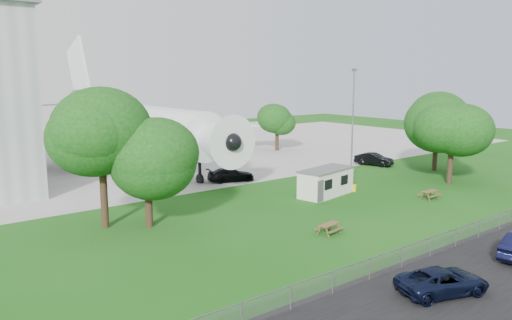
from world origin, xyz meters
TOP-DOWN VIEW (x-y plane):
  - ground at (0.00, 0.00)m, footprint 160.00×160.00m
  - asphalt_strip at (0.00, -13.00)m, footprint 120.00×8.00m
  - concrete_apron at (0.00, 38.00)m, footprint 120.00×46.00m
  - airliner at (-2.00, 35.86)m, footprint 46.36×47.73m
  - site_cabin at (4.72, 6.29)m, footprint 6.95×3.81m
  - picnic_west at (-3.72, -2.25)m, footprint 2.05×1.81m
  - picnic_east at (11.44, -0.72)m, footprint 1.83×1.54m
  - fence at (0.00, -9.50)m, footprint 58.00×0.04m
  - lamp_mast at (8.20, 6.20)m, footprint 0.16×0.16m
  - tree_west_big at (-16.04, 9.48)m, footprint 8.05×8.05m
  - tree_west_small at (-13.33, 7.48)m, footprint 7.53×7.53m
  - tree_east_front at (19.08, 1.89)m, footprint 7.15×7.15m
  - tree_east_back at (24.60, 7.21)m, footprint 8.36×8.36m
  - tree_far_apron at (19.83, 31.39)m, footprint 5.57×5.57m
  - car_west_estate at (-6.39, -13.08)m, footprint 5.49×3.82m
  - car_ne_sedan at (21.31, 13.86)m, footprint 3.02×5.11m
  - car_apron_van at (1.11, 17.13)m, footprint 5.54×3.49m

SIDE VIEW (x-z plane):
  - ground at x=0.00m, z-range 0.00..0.00m
  - picnic_west at x=-3.72m, z-range -0.38..0.38m
  - picnic_east at x=11.44m, z-range -0.38..0.38m
  - fence at x=0.00m, z-range -0.65..0.65m
  - asphalt_strip at x=0.00m, z-range 0.00..0.02m
  - concrete_apron at x=0.00m, z-range 0.00..0.03m
  - car_west_estate at x=-6.39m, z-range 0.00..1.39m
  - car_apron_van at x=1.11m, z-range 0.00..1.50m
  - car_ne_sedan at x=21.31m, z-range 0.00..1.59m
  - site_cabin at x=4.72m, z-range 0.00..2.62m
  - tree_far_apron at x=19.83m, z-range 0.85..8.14m
  - tree_west_small at x=-13.33m, z-range 0.66..9.53m
  - airliner at x=-2.00m, z-range -3.57..14.11m
  - tree_east_front at x=19.08m, z-range 1.02..10.24m
  - lamp_mast at x=8.20m, z-range 0.00..12.00m
  - tree_east_back at x=24.60m, z-range 0.92..11.13m
  - tree_west_big at x=-16.04m, z-range 1.46..12.46m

